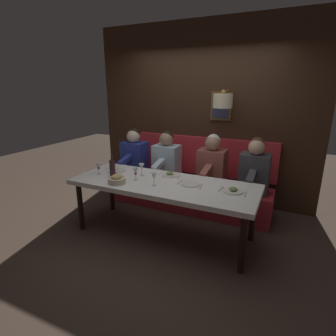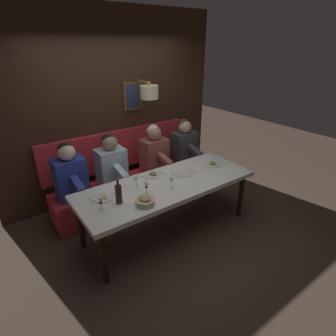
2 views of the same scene
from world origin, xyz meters
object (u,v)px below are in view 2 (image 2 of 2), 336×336
(bread_bowl, at_px, (145,201))
(wine_glass_0, at_px, (101,201))
(dining_table, at_px, (168,187))
(wine_glass_2, at_px, (172,180))
(diner_far, at_px, (70,173))
(wine_glass_1, at_px, (136,179))
(diner_middle, at_px, (111,162))
(wine_bottle, at_px, (119,194))
(diner_nearest, at_px, (184,143))
(diner_near, at_px, (154,151))
(wine_glass_3, at_px, (146,185))

(bread_bowl, bearing_deg, wine_glass_0, 66.30)
(dining_table, bearing_deg, wine_glass_2, 162.24)
(diner_far, distance_m, wine_glass_0, 0.97)
(bread_bowl, bearing_deg, wine_glass_1, -16.61)
(diner_middle, relative_size, wine_glass_0, 4.82)
(wine_glass_1, relative_size, wine_bottle, 0.55)
(wine_glass_0, distance_m, wine_glass_2, 0.90)
(diner_nearest, xyz_separation_m, wine_glass_1, (-0.75, 1.38, 0.04))
(diner_far, bearing_deg, diner_near, -90.00)
(dining_table, xyz_separation_m, wine_glass_0, (-0.08, 0.94, 0.18))
(diner_near, distance_m, wine_glass_2, 1.12)
(diner_nearest, height_order, wine_glass_3, diner_nearest)
(diner_nearest, distance_m, diner_far, 1.96)
(diner_far, bearing_deg, bread_bowl, -158.15)
(wine_glass_2, distance_m, wine_glass_3, 0.32)
(dining_table, bearing_deg, wine_glass_1, 71.53)
(wine_glass_0, xyz_separation_m, wine_glass_3, (0.01, -0.58, 0.00))
(diner_middle, distance_m, wine_glass_2, 1.09)
(diner_far, xyz_separation_m, wine_bottle, (-0.95, -0.25, 0.04))
(wine_bottle, distance_m, bread_bowl, 0.31)
(dining_table, bearing_deg, diner_far, 47.75)
(diner_nearest, relative_size, wine_bottle, 2.64)
(wine_glass_0, xyz_separation_m, bread_bowl, (-0.19, -0.44, -0.07))
(diner_nearest, distance_m, wine_glass_2, 1.47)
(wine_glass_2, distance_m, bread_bowl, 0.48)
(dining_table, bearing_deg, diner_middle, 22.83)
(diner_near, height_order, wine_glass_3, diner_near)
(diner_middle, height_order, wine_glass_2, diner_middle)
(diner_nearest, bearing_deg, bread_bowl, 127.70)
(diner_near, height_order, wine_glass_1, diner_near)
(diner_far, distance_m, bread_bowl, 1.25)
(dining_table, xyz_separation_m, bread_bowl, (-0.27, 0.51, 0.11))
(diner_near, bearing_deg, diner_nearest, -90.00)
(dining_table, height_order, diner_far, diner_far)
(dining_table, bearing_deg, wine_glass_0, 94.98)
(wine_glass_0, relative_size, wine_glass_3, 1.00)
(wine_glass_2, relative_size, bread_bowl, 0.75)
(diner_near, height_order, wine_glass_2, diner_near)
(diner_middle, height_order, wine_glass_3, diner_middle)
(diner_middle, height_order, wine_glass_1, diner_middle)
(wine_glass_1, xyz_separation_m, bread_bowl, (-0.40, 0.12, -0.07))
(wine_glass_3, bearing_deg, diner_nearest, -54.84)
(wine_glass_1, xyz_separation_m, wine_bottle, (-0.20, 0.34, -0.00))
(diner_middle, height_order, diner_far, same)
(diner_near, distance_m, wine_glass_0, 1.64)
(wine_glass_3, bearing_deg, diner_near, -37.84)
(diner_far, height_order, bread_bowl, diner_far)
(wine_glass_0, xyz_separation_m, wine_glass_2, (-0.07, -0.90, 0.00))
(wine_glass_0, bearing_deg, diner_far, 1.56)
(diner_middle, distance_m, wine_glass_1, 0.75)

